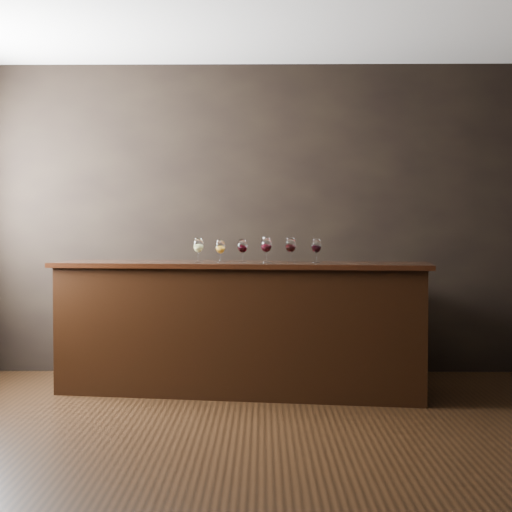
{
  "coord_description": "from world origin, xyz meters",
  "views": [
    {
      "loc": [
        0.2,
        -4.24,
        1.29
      ],
      "look_at": [
        0.15,
        1.4,
        1.09
      ],
      "focal_mm": 50.0,
      "sensor_mm": 36.0,
      "label": 1
    }
  ],
  "objects_px": {
    "bar_counter": "(240,330)",
    "glass_red_d": "(316,246)",
    "glass_red_a": "(243,247)",
    "glass_red_c": "(291,246)",
    "back_bar_shelf": "(254,329)",
    "glass_amber": "(220,247)",
    "glass_white": "(198,246)",
    "glass_red_b": "(266,245)"
  },
  "relations": [
    {
      "from": "back_bar_shelf",
      "to": "glass_red_c",
      "type": "bearing_deg",
      "value": -64.67
    },
    {
      "from": "glass_red_b",
      "to": "glass_red_d",
      "type": "bearing_deg",
      "value": 2.73
    },
    {
      "from": "glass_amber",
      "to": "glass_red_c",
      "type": "height_order",
      "value": "glass_red_c"
    },
    {
      "from": "glass_white",
      "to": "glass_red_c",
      "type": "height_order",
      "value": "same"
    },
    {
      "from": "glass_amber",
      "to": "glass_red_a",
      "type": "xyz_separation_m",
      "value": [
        0.17,
        0.07,
        0.0
      ]
    },
    {
      "from": "glass_white",
      "to": "glass_amber",
      "type": "bearing_deg",
      "value": -12.35
    },
    {
      "from": "glass_amber",
      "to": "back_bar_shelf",
      "type": "bearing_deg",
      "value": 69.23
    },
    {
      "from": "bar_counter",
      "to": "glass_amber",
      "type": "bearing_deg",
      "value": -158.17
    },
    {
      "from": "back_bar_shelf",
      "to": "glass_red_b",
      "type": "xyz_separation_m",
      "value": [
        0.11,
        -0.67,
        0.75
      ]
    },
    {
      "from": "back_bar_shelf",
      "to": "glass_red_d",
      "type": "bearing_deg",
      "value": -52.12
    },
    {
      "from": "glass_red_c",
      "to": "glass_red_d",
      "type": "relative_size",
      "value": 1.05
    },
    {
      "from": "glass_red_d",
      "to": "back_bar_shelf",
      "type": "bearing_deg",
      "value": 127.88
    },
    {
      "from": "back_bar_shelf",
      "to": "glass_red_a",
      "type": "xyz_separation_m",
      "value": [
        -0.08,
        -0.6,
        0.74
      ]
    },
    {
      "from": "glass_red_c",
      "to": "glass_white",
      "type": "bearing_deg",
      "value": 179.75
    },
    {
      "from": "bar_counter",
      "to": "back_bar_shelf",
      "type": "bearing_deg",
      "value": 88.86
    },
    {
      "from": "glass_red_b",
      "to": "glass_red_c",
      "type": "xyz_separation_m",
      "value": [
        0.19,
        0.03,
        -0.0
      ]
    },
    {
      "from": "bar_counter",
      "to": "glass_red_c",
      "type": "height_order",
      "value": "glass_red_c"
    },
    {
      "from": "glass_red_a",
      "to": "glass_red_d",
      "type": "relative_size",
      "value": 0.98
    },
    {
      "from": "bar_counter",
      "to": "glass_red_d",
      "type": "distance_m",
      "value": 0.9
    },
    {
      "from": "glass_amber",
      "to": "glass_red_a",
      "type": "bearing_deg",
      "value": 22.28
    },
    {
      "from": "glass_white",
      "to": "glass_amber",
      "type": "xyz_separation_m",
      "value": [
        0.18,
        -0.04,
        -0.01
      ]
    },
    {
      "from": "bar_counter",
      "to": "glass_white",
      "type": "relative_size",
      "value": 14.59
    },
    {
      "from": "glass_white",
      "to": "glass_red_a",
      "type": "xyz_separation_m",
      "value": [
        0.35,
        0.03,
        -0.01
      ]
    },
    {
      "from": "glass_amber",
      "to": "glass_white",
      "type": "bearing_deg",
      "value": 167.65
    },
    {
      "from": "glass_red_a",
      "to": "glass_red_b",
      "type": "relative_size",
      "value": 0.92
    },
    {
      "from": "glass_red_a",
      "to": "glass_red_c",
      "type": "bearing_deg",
      "value": -5.26
    },
    {
      "from": "back_bar_shelf",
      "to": "glass_white",
      "type": "relative_size",
      "value": 11.92
    },
    {
      "from": "glass_amber",
      "to": "glass_red_a",
      "type": "relative_size",
      "value": 0.97
    },
    {
      "from": "glass_white",
      "to": "glass_amber",
      "type": "relative_size",
      "value": 1.1
    },
    {
      "from": "glass_white",
      "to": "back_bar_shelf",
      "type": "bearing_deg",
      "value": 55.7
    },
    {
      "from": "glass_white",
      "to": "glass_red_a",
      "type": "relative_size",
      "value": 1.07
    },
    {
      "from": "bar_counter",
      "to": "glass_amber",
      "type": "height_order",
      "value": "glass_amber"
    },
    {
      "from": "glass_amber",
      "to": "glass_red_d",
      "type": "distance_m",
      "value": 0.76
    },
    {
      "from": "back_bar_shelf",
      "to": "glass_red_b",
      "type": "bearing_deg",
      "value": -80.79
    },
    {
      "from": "glass_white",
      "to": "bar_counter",
      "type": "bearing_deg",
      "value": -0.09
    },
    {
      "from": "back_bar_shelf",
      "to": "glass_white",
      "type": "height_order",
      "value": "glass_white"
    },
    {
      "from": "glass_white",
      "to": "glass_red_b",
      "type": "height_order",
      "value": "glass_red_b"
    },
    {
      "from": "back_bar_shelf",
      "to": "glass_red_d",
      "type": "relative_size",
      "value": 12.45
    },
    {
      "from": "glass_white",
      "to": "glass_amber",
      "type": "distance_m",
      "value": 0.18
    },
    {
      "from": "back_bar_shelf",
      "to": "glass_red_a",
      "type": "height_order",
      "value": "glass_red_a"
    },
    {
      "from": "back_bar_shelf",
      "to": "glass_red_b",
      "type": "relative_size",
      "value": 11.7
    },
    {
      "from": "bar_counter",
      "to": "glass_red_d",
      "type": "xyz_separation_m",
      "value": [
        0.6,
        -0.01,
        0.67
      ]
    }
  ]
}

